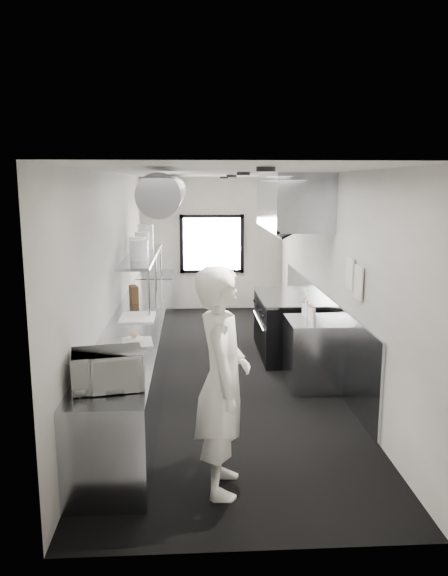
{
  "coord_description": "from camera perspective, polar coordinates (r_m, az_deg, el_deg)",
  "views": [
    {
      "loc": [
        -0.41,
        -7.56,
        2.65
      ],
      "look_at": [
        0.02,
        -0.2,
        1.24
      ],
      "focal_mm": 34.13,
      "sensor_mm": 36.0,
      "label": 1
    }
  ],
  "objects": [
    {
      "name": "hvac_duct",
      "position": [
        7.97,
        -5.48,
        10.02
      ],
      "size": [
        0.4,
        6.4,
        0.4
      ],
      "primitive_type": "cylinder",
      "rotation": [
        1.57,
        0.0,
        0.0
      ],
      "color": "gray",
      "rests_on": "ceiling"
    },
    {
      "name": "wall_left",
      "position": [
        7.74,
        -11.36,
        1.28
      ],
      "size": [
        0.02,
        8.0,
        2.8
      ],
      "primitive_type": "cube",
      "color": "silver",
      "rests_on": "floor"
    },
    {
      "name": "exhaust_hood",
      "position": [
        8.4,
        7.11,
        8.93
      ],
      "size": [
        0.81,
        2.2,
        0.88
      ],
      "color": "#9BA0AA",
      "rests_on": "ceiling"
    },
    {
      "name": "cutting_board",
      "position": [
        7.36,
        -8.99,
        -3.02
      ],
      "size": [
        0.45,
        0.6,
        0.02
      ],
      "primitive_type": "cube",
      "rotation": [
        0.0,
        0.0,
        0.01
      ],
      "color": "white",
      "rests_on": "prep_counter"
    },
    {
      "name": "pass_shelf",
      "position": [
        8.67,
        -8.46,
        3.28
      ],
      "size": [
        0.45,
        3.0,
        0.68
      ],
      "color": "#9BA0AA",
      "rests_on": "prep_counter"
    },
    {
      "name": "range",
      "position": [
        8.67,
        6.43,
        -3.85
      ],
      "size": [
        0.88,
        1.6,
        0.94
      ],
      "color": "black",
      "rests_on": "floor"
    },
    {
      "name": "service_window",
      "position": [
        11.6,
        -1.26,
        4.6
      ],
      "size": [
        1.36,
        0.05,
        1.25
      ],
      "color": "white",
      "rests_on": "wall_back"
    },
    {
      "name": "prep_counter",
      "position": [
        7.44,
        -8.93,
        -6.56
      ],
      "size": [
        0.7,
        6.0,
        0.9
      ],
      "primitive_type": "cube",
      "color": "#9BA0AA",
      "rests_on": "floor"
    },
    {
      "name": "squeeze_bottle_e",
      "position": [
        7.48,
        8.33,
        -2.2
      ],
      "size": [
        0.06,
        0.06,
        0.17
      ],
      "primitive_type": "cylinder",
      "rotation": [
        0.0,
        0.0,
        0.07
      ],
      "color": "white",
      "rests_on": "bottle_station"
    },
    {
      "name": "plate_stack_c",
      "position": [
        8.92,
        -8.53,
        4.76
      ],
      "size": [
        0.3,
        0.3,
        0.32
      ],
      "primitive_type": "cylinder",
      "rotation": [
        0.0,
        0.0,
        0.41
      ],
      "color": "white",
      "rests_on": "pass_shelf"
    },
    {
      "name": "small_plate",
      "position": [
        6.39,
        -9.31,
        -5.19
      ],
      "size": [
        0.25,
        0.25,
        0.02
      ],
      "primitive_type": "cylinder",
      "rotation": [
        0.0,
        0.0,
        0.35
      ],
      "color": "white",
      "rests_on": "prep_counter"
    },
    {
      "name": "wall_cladding",
      "position": [
        8.36,
        9.9,
        -3.94
      ],
      "size": [
        0.03,
        5.5,
        1.1
      ],
      "primitive_type": "cube",
      "color": "#9BA0AA",
      "rests_on": "wall_right"
    },
    {
      "name": "notice_sheet_b",
      "position": [
        6.4,
        13.83,
        0.56
      ],
      "size": [
        0.02,
        0.28,
        0.38
      ],
      "primitive_type": "cube",
      "color": "white",
      "rests_on": "wall_right"
    },
    {
      "name": "line_cook",
      "position": [
        4.74,
        -0.16,
        -9.65
      ],
      "size": [
        0.51,
        0.75,
        1.99
      ],
      "primitive_type": "imported",
      "rotation": [
        0.0,
        0.0,
        1.52
      ],
      "color": "white",
      "rests_on": "floor"
    },
    {
      "name": "wall_back",
      "position": [
        11.64,
        -1.27,
        4.62
      ],
      "size": [
        3.0,
        0.02,
        2.8
      ],
      "primitive_type": "cube",
      "color": "silver",
      "rests_on": "floor"
    },
    {
      "name": "deli_tub_b",
      "position": [
        5.45,
        -13.17,
        -7.73
      ],
      "size": [
        0.17,
        0.17,
        0.09
      ],
      "primitive_type": "cylinder",
      "rotation": [
        0.0,
        0.0,
        -0.37
      ],
      "color": "#B6C2B3",
      "rests_on": "prep_counter"
    },
    {
      "name": "plate_stack_b",
      "position": [
        8.23,
        -8.99,
        4.18
      ],
      "size": [
        0.28,
        0.28,
        0.3
      ],
      "primitive_type": "cylinder",
      "rotation": [
        0.0,
        0.0,
        -0.2
      ],
      "color": "white",
      "rests_on": "pass_shelf"
    },
    {
      "name": "newspaper",
      "position": [
        6.23,
        -9.01,
        -5.61
      ],
      "size": [
        0.39,
        0.46,
        0.01
      ],
      "primitive_type": "cube",
      "rotation": [
        0.0,
        0.0,
        0.14
      ],
      "color": "silver",
      "rests_on": "prep_counter"
    },
    {
      "name": "squeeze_bottle_c",
      "position": [
        7.24,
        8.97,
        -2.67
      ],
      "size": [
        0.07,
        0.07,
        0.16
      ],
      "primitive_type": "cylinder",
      "rotation": [
        0.0,
        0.0,
        -0.38
      ],
      "color": "white",
      "rests_on": "bottle_station"
    },
    {
      "name": "squeeze_bottle_d",
      "position": [
        7.38,
        8.63,
        -2.32
      ],
      "size": [
        0.08,
        0.08,
        0.18
      ],
      "primitive_type": "cylinder",
      "rotation": [
        0.0,
        0.0,
        -0.39
      ],
      "color": "white",
      "rests_on": "bottle_station"
    },
    {
      "name": "pastry",
      "position": [
        6.37,
        -9.33,
        -4.76
      ],
      "size": [
        0.08,
        0.08,
        0.08
      ],
      "primitive_type": "sphere",
      "color": "tan",
      "rests_on": "small_plate"
    },
    {
      "name": "squeeze_bottle_b",
      "position": [
        7.1,
        9.24,
        -2.86
      ],
      "size": [
        0.08,
        0.08,
        0.19
      ],
      "primitive_type": "cylinder",
      "rotation": [
        0.0,
        0.0,
        -0.42
      ],
      "color": "white",
      "rests_on": "bottle_station"
    },
    {
      "name": "plate_stack_d",
      "position": [
        9.46,
        -8.17,
        5.36
      ],
      "size": [
        0.33,
        0.33,
        0.4
      ],
      "primitive_type": "cylinder",
      "rotation": [
        0.0,
        0.0,
        0.28
      ],
      "color": "white",
      "rests_on": "pass_shelf"
    },
    {
      "name": "ceiling",
      "position": [
        7.58,
        -0.21,
        11.92
      ],
      "size": [
        3.0,
        8.0,
        0.01
      ],
      "primitive_type": "cube",
      "color": "silver",
      "rests_on": "wall_back"
    },
    {
      "name": "far_work_table",
      "position": [
        11.01,
        -7.09,
        -0.82
      ],
      "size": [
        0.7,
        1.2,
        0.9
      ],
      "primitive_type": "cube",
      "color": "#9BA0AA",
      "rests_on": "floor"
    },
    {
      "name": "knife_block",
      "position": [
        8.31,
        -9.37,
        -0.64
      ],
      "size": [
        0.17,
        0.25,
        0.25
      ],
      "primitive_type": "cube",
      "rotation": [
        0.0,
        0.0,
        0.31
      ],
      "color": "#50361C",
      "rests_on": "prep_counter"
    },
    {
      "name": "wall_front",
      "position": [
        3.8,
        3.07,
        -8.45
      ],
      "size": [
        3.0,
        0.02,
        2.8
      ],
      "primitive_type": "cube",
      "color": "silver",
      "rests_on": "floor"
    },
    {
      "name": "bottle_station",
      "position": [
        7.37,
        9.12,
        -6.71
      ],
      "size": [
        0.65,
        0.8,
        0.9
      ],
      "primitive_type": "cube",
      "color": "#9BA0AA",
      "rests_on": "floor"
    },
    {
      "name": "notice_sheet_a",
      "position": [
        6.72,
        12.98,
        1.51
      ],
      "size": [
        0.02,
        0.28,
        0.38
      ],
      "primitive_type": "cube",
      "color": "white",
      "rests_on": "wall_right"
    },
    {
      "name": "squeeze_bottle_a",
      "position": [
        6.89,
        9.34,
        -3.35
      ],
      "size": [
        0.06,
        0.06,
        0.17
      ],
      "primitive_type": "cylinder",
      "rotation": [
        0.0,
        0.0,
        -0.12
      ],
      "color": "white",
      "rests_on": "bottle_station"
    },
    {
      "name": "plate_stack_a",
      "position": [
        7.95,
        -8.81,
        3.91
      ],
      "size": [
        0.29,
        0.29,
        0.29
      ],
      "primitive_type": "cylinder",
      "rotation": [
        0.0,
        0.0,
        -0.17
      ],
      "color": "white",
      "rests_on": "pass_shelf"
    },
    {
      "name": "deli_tub_a",
      "position": [
        5.48,
        -12.99,
        -7.64
      ],
      "size": [
        0.13,
        0.13,
        0.09
      ],
      "primitive_type": "cylinder",
      "rotation": [
        0.0,
        0.0,
        0.06
      ],
      "color": "#B6C2B3",
      "rests_on": "prep_counter"
    },
    {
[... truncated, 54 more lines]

